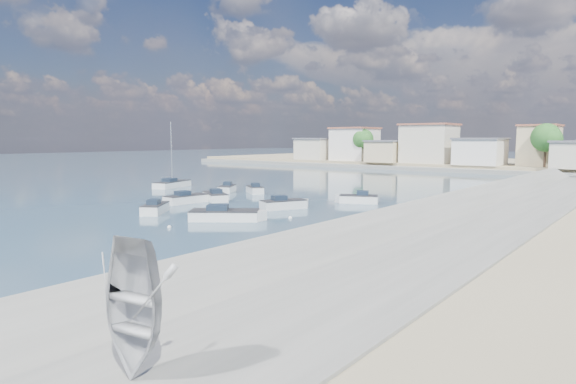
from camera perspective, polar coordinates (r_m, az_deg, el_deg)
The scene contains 18 objects.
ground at distance 68.19m, azimuth 16.02°, elevation 0.57°, with size 400.00×400.00×0.00m, color #324C64.
seawall_walkway at distance 36.90m, azimuth 26.38°, elevation -3.15°, with size 5.00×90.00×1.80m, color slate.
breakwater at distance 40.73m, azimuth 10.08°, elevation -2.79°, with size 2.00×31.02×0.35m.
far_shore_land at distance 117.74m, azimuth 25.88°, elevation 2.85°, with size 160.00×40.00×1.40m, color gray.
far_shore_quay at distance 97.42m, azimuth 23.11°, elevation 2.20°, with size 160.00×2.50×0.80m, color slate.
far_town at distance 100.77m, azimuth 30.03°, elevation 4.57°, with size 113.01×12.80×8.35m.
shore_trees at distance 92.49m, azimuth 27.77°, elevation 5.40°, with size 74.56×38.32×7.92m.
motorboat_a at distance 44.40m, azimuth -15.40°, elevation -1.89°, with size 3.67×4.09×1.48m.
motorboat_b at distance 45.34m, azimuth -0.29°, elevation -1.50°, with size 3.42×4.68×1.48m.
motorboat_c at distance 52.13m, azimuth -8.69°, elevation -0.54°, with size 4.94×3.87×1.48m.
motorboat_d at distance 49.69m, azimuth 8.13°, elevation -0.87°, with size 4.27×3.14×1.48m.
motorboat_e at distance 50.51m, azimuth -11.72°, elevation -0.82°, with size 2.14×5.16×1.48m.
motorboat_f at distance 58.39m, azimuth -4.01°, elevation 0.25°, with size 3.72×3.14×1.48m.
motorboat_g at distance 59.41m, azimuth -7.28°, elevation 0.32°, with size 3.43×4.14×1.48m.
motorboat_h at distance 39.18m, azimuth -7.08°, elevation -2.79°, with size 5.69×5.08×1.48m.
sailboat at distance 67.26m, azimuth -13.41°, elevation 0.92°, with size 3.85×6.83×9.00m.
mooring_buoys at distance 44.79m, azimuth 8.77°, elevation -2.09°, with size 14.57×26.71×0.32m.
overturned_dinghy at distance 10.61m, azimuth -17.86°, elevation -18.96°, with size 2.93×1.37×0.55m, color #A5A8AD.
Camera 1 is at (26.10, -22.66, 6.56)m, focal length 30.00 mm.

